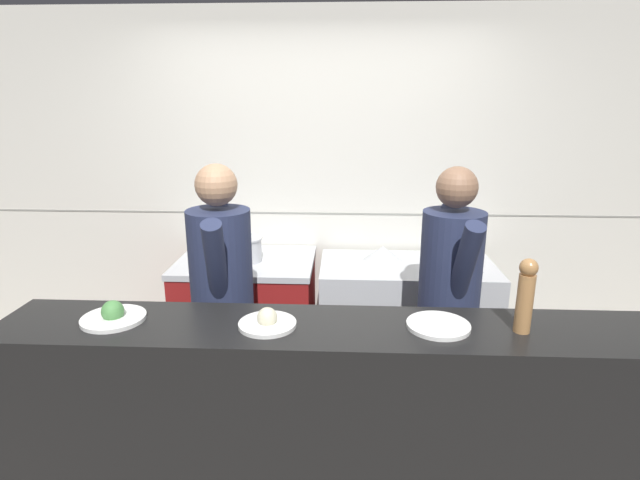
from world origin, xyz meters
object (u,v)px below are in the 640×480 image
stock_pot (245,248)px  chefs_knife (449,270)px  oven_range (248,318)px  plated_dish_appetiser (267,322)px  plated_dish_dessert (438,325)px  chef_head_cook (223,298)px  plated_dish_main (113,316)px  mixing_bowl_steel (383,253)px  chef_sous (448,298)px  pepper_mill (526,294)px

stock_pot → chefs_knife: stock_pot is taller
oven_range → plated_dish_appetiser: 1.51m
plated_dish_appetiser → plated_dish_dessert: (0.73, 0.02, -0.01)m
chefs_knife → chef_head_cook: 1.50m
plated_dish_main → chef_head_cook: chef_head_cook is taller
plated_dish_main → plated_dish_appetiser: bearing=-2.0°
chefs_knife → plated_dish_dessert: plated_dish_dessert is taller
plated_dish_appetiser → mixing_bowl_steel: bearing=67.0°
oven_range → chef_sous: bearing=-28.2°
oven_range → chef_head_cook: size_ratio=0.57×
chefs_knife → plated_dish_appetiser: 1.59m
chefs_knife → plated_dish_dessert: 1.23m
pepper_mill → chef_head_cook: (-1.41, 0.57, -0.28)m
chefs_knife → chef_head_cook: chef_head_cook is taller
pepper_mill → mixing_bowl_steel: bearing=108.7°
mixing_bowl_steel → plated_dish_main: 1.89m
oven_range → pepper_mill: pepper_mill is taller
stock_pot → chef_sous: chef_sous is taller
oven_range → mixing_bowl_steel: size_ratio=3.44×
chef_head_cook → chef_sous: 1.25m
plated_dish_dessert → chef_sous: chef_sous is taller
plated_dish_appetiser → plated_dish_dessert: bearing=1.8°
oven_range → plated_dish_dessert: size_ratio=3.48×
plated_dish_main → chef_sous: (1.59, 0.63, -0.15)m
plated_dish_main → pepper_mill: (1.76, -0.02, 0.15)m
oven_range → chefs_knife: size_ratio=2.54×
plated_dish_dessert → pepper_mill: size_ratio=0.84×
stock_pot → plated_dish_main: bearing=-104.6°
plated_dish_dessert → chef_head_cook: size_ratio=0.16×
oven_range → chef_sous: (1.26, -0.68, 0.46)m
oven_range → plated_dish_dessert: (1.09, -1.31, 0.60)m
stock_pot → chef_sous: size_ratio=0.15×
mixing_bowl_steel → chefs_knife: bearing=-24.9°
mixing_bowl_steel → chefs_knife: 0.47m
stock_pot → plated_dish_appetiser: size_ratio=0.96×
chefs_knife → chef_head_cook: (-1.36, -0.64, 0.04)m
plated_dish_appetiser → chef_head_cook: (-0.34, 0.57, -0.14)m
pepper_mill → chef_sous: size_ratio=0.19×
mixing_bowl_steel → chefs_knife: size_ratio=0.74×
mixing_bowl_steel → pepper_mill: (0.48, -1.40, 0.27)m
chefs_knife → plated_dish_main: (-1.71, -1.18, 0.17)m
pepper_mill → chef_sous: 0.73m
plated_dish_main → pepper_mill: bearing=-0.7°
oven_range → pepper_mill: (1.43, -1.33, 0.76)m
stock_pot → pepper_mill: (1.42, -1.30, 0.22)m
plated_dish_appetiser → chef_head_cook: 0.68m
chefs_knife → chef_sous: chef_sous is taller
plated_dish_dessert → chef_head_cook: bearing=152.8°
stock_pot → mixing_bowl_steel: bearing=6.4°
mixing_bowl_steel → plated_dish_dessert: (0.13, -1.38, 0.12)m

